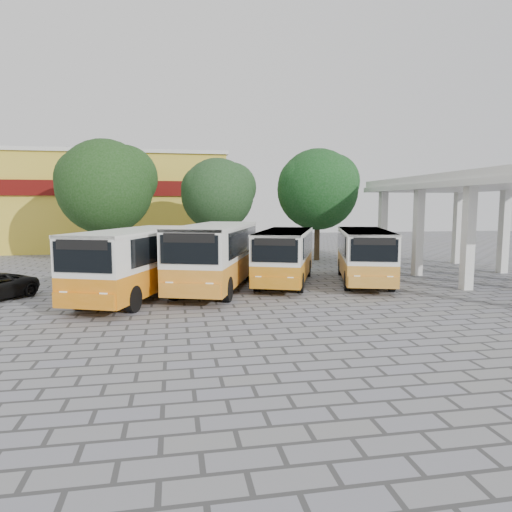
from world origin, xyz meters
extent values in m
plane|color=slate|center=(0.00, 0.00, 0.00)|extent=(90.00, 90.00, 0.00)
cube|color=silver|center=(7.85, 10.50, 2.50)|extent=(0.45, 0.45, 5.00)
cube|color=silver|center=(13.15, 10.50, 2.50)|extent=(0.45, 0.45, 5.00)
cube|color=silver|center=(10.50, 4.00, 5.20)|extent=(6.60, 15.60, 0.40)
cube|color=silver|center=(10.50, 4.00, 4.85)|extent=(6.80, 15.80, 0.30)
cube|color=gold|center=(-11.00, 26.00, 4.00)|extent=(20.00, 10.00, 8.00)
cube|color=#590C0A|center=(-11.00, 20.90, 5.20)|extent=(20.00, 0.20, 1.20)
cube|color=silver|center=(-11.00, 26.00, 8.15)|extent=(20.40, 10.40, 0.30)
cube|color=orange|center=(-6.91, 2.66, 0.89)|extent=(5.08, 8.21, 1.04)
cube|color=white|center=(-6.91, 2.66, 2.13)|extent=(5.08, 8.21, 1.45)
cube|color=white|center=(-6.91, 2.66, 2.80)|extent=(5.12, 8.23, 0.12)
cube|color=black|center=(-8.11, 2.66, 2.15)|extent=(2.42, 6.08, 1.04)
cube|color=black|center=(-5.71, 2.66, 2.15)|extent=(2.42, 6.08, 1.04)
cube|color=black|center=(-6.91, -1.31, 2.15)|extent=(1.99, 0.82, 1.04)
cube|color=black|center=(-6.91, -1.31, 2.56)|extent=(1.77, 0.74, 0.34)
cylinder|color=black|center=(-7.97, 0.09, 0.49)|extent=(0.28, 0.99, 0.99)
cylinder|color=black|center=(-5.84, 0.09, 0.49)|extent=(0.28, 0.99, 0.99)
cylinder|color=black|center=(-7.97, 5.22, 0.49)|extent=(0.28, 0.99, 0.99)
cylinder|color=black|center=(-5.84, 5.22, 0.49)|extent=(0.28, 0.99, 0.99)
cube|color=orange|center=(-3.47, 3.95, 0.93)|extent=(4.99, 8.57, 1.08)
cube|color=white|center=(-3.47, 3.95, 2.22)|extent=(4.99, 8.57, 1.51)
cube|color=white|center=(-3.47, 3.95, 2.92)|extent=(5.03, 8.59, 0.12)
cube|color=black|center=(-4.73, 3.95, 2.24)|extent=(2.24, 6.43, 1.08)
cube|color=black|center=(-2.22, 3.95, 2.24)|extent=(2.24, 6.43, 1.08)
cube|color=black|center=(-3.47, -0.17, 2.24)|extent=(2.11, 0.76, 1.08)
cube|color=black|center=(-3.47, -0.17, 2.67)|extent=(1.87, 0.69, 0.35)
cylinder|color=black|center=(-4.58, 1.28, 0.51)|extent=(0.29, 1.03, 1.03)
cylinder|color=black|center=(-2.36, 1.28, 0.51)|extent=(0.29, 1.03, 1.03)
cylinder|color=black|center=(-4.58, 6.62, 0.51)|extent=(0.29, 1.03, 1.03)
cylinder|color=black|center=(-2.36, 6.62, 0.51)|extent=(0.29, 1.03, 1.03)
cube|color=orange|center=(0.05, 4.97, 0.82)|extent=(4.60, 7.54, 0.95)
cube|color=white|center=(0.05, 4.97, 1.96)|extent=(4.60, 7.54, 1.33)
cube|color=white|center=(0.05, 4.97, 2.57)|extent=(4.64, 7.56, 0.11)
cube|color=black|center=(-1.06, 4.97, 1.97)|extent=(2.17, 5.60, 0.95)
cube|color=black|center=(1.16, 4.97, 1.97)|extent=(2.17, 5.60, 0.95)
cube|color=black|center=(0.05, 1.33, 1.97)|extent=(1.84, 0.74, 0.95)
cube|color=black|center=(0.05, 1.33, 2.35)|extent=(1.63, 0.67, 0.31)
cylinder|color=black|center=(-0.93, 2.61, 0.45)|extent=(0.25, 0.91, 0.91)
cylinder|color=black|center=(1.03, 2.61, 0.45)|extent=(0.25, 0.91, 0.91)
cylinder|color=black|center=(-0.93, 7.32, 0.45)|extent=(0.25, 0.91, 0.91)
cylinder|color=black|center=(1.03, 7.32, 0.45)|extent=(0.25, 0.91, 0.91)
cube|color=orange|center=(4.00, 4.50, 0.82)|extent=(4.24, 7.59, 0.95)
cube|color=white|center=(4.00, 4.50, 1.97)|extent=(4.24, 7.59, 1.34)
cube|color=white|center=(4.00, 4.50, 2.58)|extent=(4.28, 7.60, 0.11)
cube|color=black|center=(2.89, 4.50, 1.98)|extent=(1.83, 5.74, 0.95)
cube|color=black|center=(5.11, 4.50, 1.98)|extent=(1.83, 5.74, 0.95)
cube|color=black|center=(4.00, 0.84, 1.98)|extent=(1.88, 0.63, 0.95)
cube|color=black|center=(4.00, 0.84, 2.36)|extent=(1.67, 0.57, 0.31)
cylinder|color=black|center=(3.02, 2.14, 0.45)|extent=(0.25, 0.91, 0.91)
cylinder|color=black|center=(4.98, 2.14, 0.45)|extent=(0.25, 0.91, 0.91)
cylinder|color=black|center=(3.02, 6.86, 0.45)|extent=(0.25, 0.91, 0.91)
cylinder|color=black|center=(4.98, 6.86, 0.45)|extent=(0.25, 0.91, 0.91)
cylinder|color=#37281A|center=(-9.69, 14.34, 1.88)|extent=(0.41, 0.41, 3.77)
sphere|color=#15370E|center=(-9.69, 14.34, 5.04)|extent=(6.14, 6.14, 6.14)
sphere|color=#15370E|center=(-8.46, 14.64, 5.66)|extent=(4.30, 4.30, 4.30)
sphere|color=#15370E|center=(-10.77, 14.14, 5.50)|extent=(3.99, 3.99, 3.99)
cylinder|color=#3A261A|center=(-2.36, 14.41, 1.66)|extent=(0.40, 0.40, 3.33)
sphere|color=#183816|center=(-2.36, 14.41, 4.58)|extent=(4.93, 4.93, 4.93)
sphere|color=#183816|center=(-1.38, 14.71, 5.08)|extent=(3.45, 3.45, 3.45)
sphere|color=#183816|center=(-3.22, 14.21, 4.95)|extent=(3.20, 3.20, 3.20)
cylinder|color=#46341F|center=(4.59, 13.99, 1.82)|extent=(0.38, 0.38, 3.64)
sphere|color=#0E3A10|center=(4.59, 13.99, 4.95)|extent=(5.64, 5.64, 5.64)
sphere|color=#0E3A10|center=(5.72, 14.29, 5.52)|extent=(3.94, 3.94, 3.94)
sphere|color=#0E3A10|center=(3.61, 13.79, 5.38)|extent=(3.66, 3.66, 3.66)
camera|label=1|loc=(-5.35, -16.82, 3.87)|focal=32.00mm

